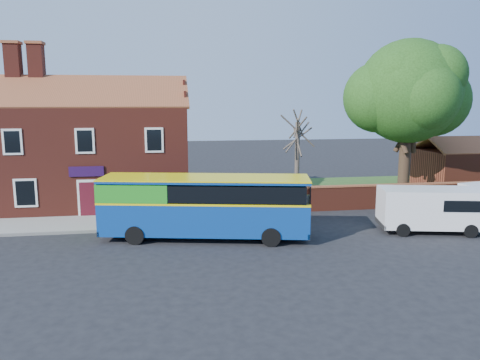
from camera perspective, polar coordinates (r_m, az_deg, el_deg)
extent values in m
plane|color=black|center=(22.16, -2.69, -8.60)|extent=(120.00, 120.00, 0.00)
cube|color=gray|center=(27.97, -18.47, -5.08)|extent=(18.00, 3.50, 0.12)
cube|color=slate|center=(26.30, -19.10, -6.02)|extent=(18.00, 0.15, 0.14)
cube|color=#426B28|center=(37.82, 15.07, -1.20)|extent=(26.00, 12.00, 0.04)
cube|color=maroon|center=(32.99, -17.13, 2.83)|extent=(12.00, 8.00, 6.50)
cube|color=brown|center=(30.81, -18.07, 10.25)|extent=(12.30, 4.08, 2.16)
cube|color=brown|center=(34.76, -17.02, 10.19)|extent=(12.30, 4.08, 2.16)
cube|color=maroon|center=(33.90, -25.93, 12.89)|extent=(0.90, 0.90, 2.20)
cube|color=maroon|center=(33.53, -23.58, 13.10)|extent=(0.90, 0.90, 2.20)
cube|color=black|center=(28.89, -18.40, 4.54)|extent=(1.10, 0.06, 1.50)
cube|color=#4C0F19|center=(29.37, -18.04, -2.28)|extent=(0.95, 0.04, 2.10)
cube|color=silver|center=(29.38, -18.04, -2.18)|extent=(1.20, 0.06, 2.30)
cube|color=#250C36|center=(29.07, -18.22, 1.00)|extent=(2.00, 0.06, 0.60)
cube|color=maroon|center=(32.39, 19.39, -1.89)|extent=(22.00, 0.30, 1.50)
cube|color=brown|center=(32.25, 19.47, -0.50)|extent=(22.00, 0.38, 0.10)
cube|color=maroon|center=(42.03, 26.46, 1.23)|extent=(8.00, 5.00, 3.00)
cube|color=brown|center=(42.83, 25.71, 4.19)|extent=(8.20, 2.56, 1.24)
cube|color=navy|center=(23.82, -4.25, -4.34)|extent=(10.66, 4.61, 1.65)
cube|color=yellow|center=(23.63, -4.27, -2.41)|extent=(10.69, 4.63, 0.10)
cube|color=black|center=(23.54, -4.29, -1.23)|extent=(10.26, 4.55, 0.82)
cube|color=#239720|center=(24.19, -12.35, -1.13)|extent=(3.98, 3.28, 0.88)
cube|color=navy|center=(23.44, -4.31, 0.10)|extent=(10.66, 4.61, 0.14)
cube|color=yellow|center=(23.42, -4.31, 0.29)|extent=(10.71, 4.66, 0.06)
cylinder|color=black|center=(23.49, -12.69, -6.58)|extent=(0.97, 0.46, 0.93)
cylinder|color=black|center=(25.76, -11.26, -5.08)|extent=(0.97, 0.46, 0.93)
cylinder|color=black|center=(22.67, 3.80, -6.95)|extent=(0.97, 0.46, 0.93)
cylinder|color=black|center=(25.01, 3.70, -5.36)|extent=(0.97, 0.46, 0.93)
cube|color=white|center=(26.87, 22.27, -3.12)|extent=(5.65, 3.20, 2.02)
cube|color=black|center=(27.68, 27.01, -2.42)|extent=(0.46, 1.78, 0.80)
cube|color=black|center=(28.03, 27.25, -4.87)|extent=(0.55, 2.10, 0.26)
cylinder|color=black|center=(25.66, 19.24, -5.77)|extent=(0.73, 0.36, 0.70)
cylinder|color=black|center=(27.53, 18.11, -4.67)|extent=(0.73, 0.36, 0.70)
cylinder|color=black|center=(26.79, 26.29, -5.60)|extent=(0.73, 0.36, 0.70)
cylinder|color=black|center=(28.59, 24.74, -4.56)|extent=(0.73, 0.36, 0.70)
cylinder|color=black|center=(30.92, 26.02, -3.67)|extent=(0.69, 0.34, 0.66)
cylinder|color=black|center=(35.80, 19.38, 1.71)|extent=(0.81, 0.81, 4.64)
sphere|color=#2F6C21|center=(35.50, 19.86, 10.12)|extent=(7.26, 7.26, 7.26)
sphere|color=#2F6C21|center=(36.89, 22.43, 8.99)|extent=(5.24, 5.24, 5.24)
sphere|color=#2F6C21|center=(35.17, 16.57, 9.64)|extent=(5.04, 5.04, 5.04)
cylinder|color=#4C4238|center=(31.66, 6.97, 2.03)|extent=(0.32, 0.32, 5.53)
cylinder|color=#4C4238|center=(31.46, 7.04, 5.59)|extent=(0.32, 2.70, 2.17)
cylinder|color=#4C4238|center=(31.48, 7.04, 5.24)|extent=(1.41, 1.99, 1.99)
cylinder|color=#4C4238|center=(31.45, 7.05, 5.95)|extent=(2.26, 1.04, 2.20)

